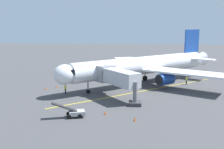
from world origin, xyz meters
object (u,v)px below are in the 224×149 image
(airplane, at_px, (144,66))
(baggage_cart_starboard_side, at_px, (82,71))
(safety_cone_wing_port, at_px, (105,113))
(belt_loader_near_nose, at_px, (75,112))
(safety_cone_nose_left, at_px, (135,119))
(safety_cone_nose_right, at_px, (56,86))
(box_truck_portside, at_px, (140,63))
(safety_cone_wing_starboard, at_px, (46,88))
(ground_crew_wing_walker, at_px, (186,80))
(ground_crew_marshaller, at_px, (65,89))
(jet_bridge, at_px, (115,77))

(airplane, distance_m, baggage_cart_starboard_side, 19.23)
(safety_cone_wing_port, bearing_deg, belt_loader_near_nose, 18.99)
(airplane, distance_m, safety_cone_wing_port, 21.77)
(safety_cone_nose_left, height_order, safety_cone_nose_right, same)
(box_truck_portside, height_order, safety_cone_wing_port, box_truck_portside)
(baggage_cart_starboard_side, relative_size, safety_cone_wing_starboard, 5.25)
(box_truck_portside, distance_m, safety_cone_wing_starboard, 34.45)
(ground_crew_wing_walker, distance_m, safety_cone_wing_starboard, 29.65)
(ground_crew_wing_walker, height_order, safety_cone_nose_left, ground_crew_wing_walker)
(box_truck_portside, distance_m, safety_cone_nose_right, 32.13)
(safety_cone_nose_left, bearing_deg, ground_crew_wing_walker, -115.67)
(belt_loader_near_nose, height_order, safety_cone_nose_left, belt_loader_near_nose)
(airplane, xyz_separation_m, safety_cone_wing_port, (6.16, 20.54, -3.73))
(ground_crew_wing_walker, bearing_deg, airplane, 2.02)
(ground_crew_wing_walker, relative_size, safety_cone_nose_right, 3.11)
(ground_crew_marshaller, xyz_separation_m, safety_cone_wing_port, (-8.71, 11.06, -0.61))
(ground_crew_marshaller, height_order, baggage_cart_starboard_side, ground_crew_marshaller)
(box_truck_portside, bearing_deg, ground_crew_marshaller, 65.31)
(safety_cone_wing_starboard, bearing_deg, belt_loader_near_nose, 120.90)
(ground_crew_marshaller, relative_size, safety_cone_wing_port, 3.11)
(baggage_cart_starboard_side, xyz_separation_m, safety_cone_nose_left, (-13.59, 33.74, -0.38))
(ground_crew_marshaller, bearing_deg, box_truck_portside, -114.69)
(box_truck_portside, bearing_deg, safety_cone_wing_starboard, 56.18)
(safety_cone_nose_right, height_order, safety_cone_wing_port, same)
(ground_crew_marshaller, relative_size, ground_crew_wing_walker, 1.00)
(belt_loader_near_nose, xyz_separation_m, safety_cone_nose_right, (7.55, -17.06, -0.44))
(belt_loader_near_nose, relative_size, safety_cone_nose_left, 8.60)
(safety_cone_wing_port, bearing_deg, airplane, -106.68)
(belt_loader_near_nose, distance_m, safety_cone_nose_right, 18.66)
(box_truck_portside, xyz_separation_m, safety_cone_nose_left, (1.49, 44.81, -1.11))
(airplane, relative_size, safety_cone_nose_left, 61.85)
(ground_crew_marshaller, height_order, safety_cone_wing_starboard, ground_crew_marshaller)
(airplane, xyz_separation_m, safety_cone_nose_right, (17.93, 4.94, -3.73))
(ground_crew_marshaller, height_order, belt_loader_near_nose, belt_loader_near_nose)
(jet_bridge, xyz_separation_m, safety_cone_wing_port, (0.76, 9.28, -3.49))
(airplane, bearing_deg, safety_cone_nose_left, 85.24)
(airplane, xyz_separation_m, baggage_cart_starboard_side, (15.49, -10.89, -3.35))
(safety_cone_nose_right, xyz_separation_m, safety_cone_wing_starboard, (1.65, 1.70, 0.00))
(airplane, bearing_deg, jet_bridge, 64.38)
(safety_cone_nose_left, bearing_deg, safety_cone_nose_right, -48.17)
(box_truck_portside, height_order, safety_cone_nose_left, box_truck_portside)
(airplane, relative_size, belt_loader_near_nose, 7.19)
(ground_crew_marshaller, distance_m, safety_cone_wing_starboard, 5.54)
(airplane, distance_m, ground_crew_wing_walker, 9.75)
(jet_bridge, height_order, box_truck_portside, jet_bridge)
(ground_crew_wing_walker, relative_size, box_truck_portside, 0.37)
(safety_cone_nose_left, relative_size, safety_cone_nose_right, 1.00)
(jet_bridge, height_order, safety_cone_wing_port, jet_bridge)
(jet_bridge, bearing_deg, safety_cone_nose_right, -26.79)
(ground_crew_wing_walker, xyz_separation_m, safety_cone_nose_right, (27.16, 5.26, -0.61))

